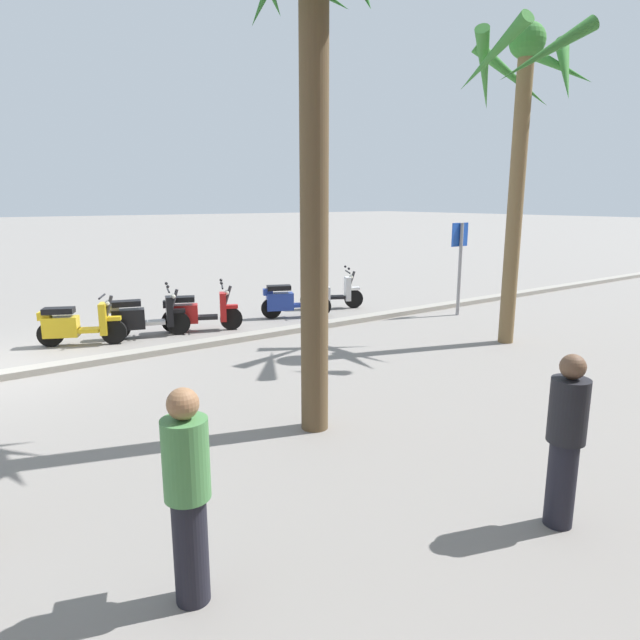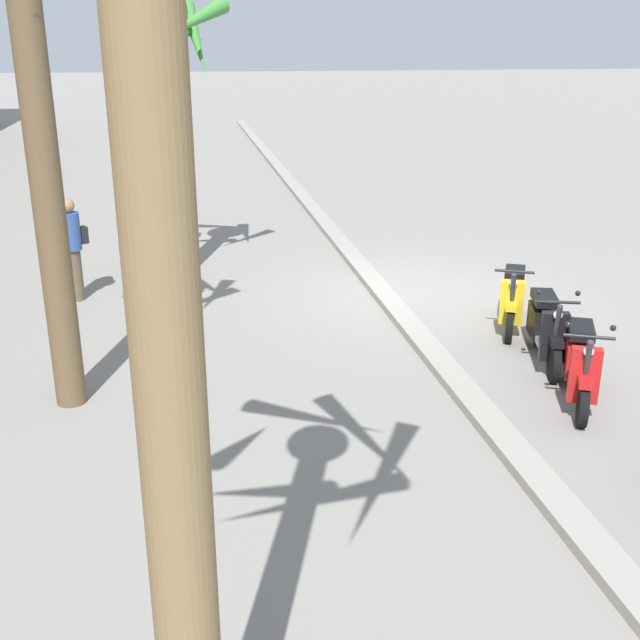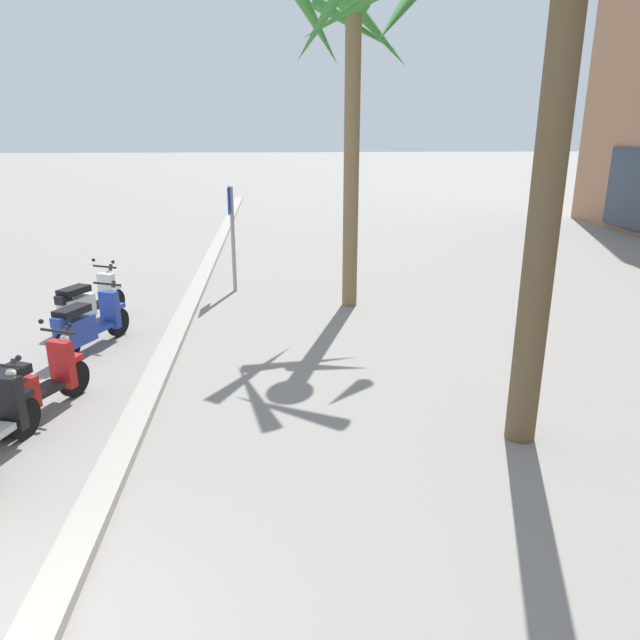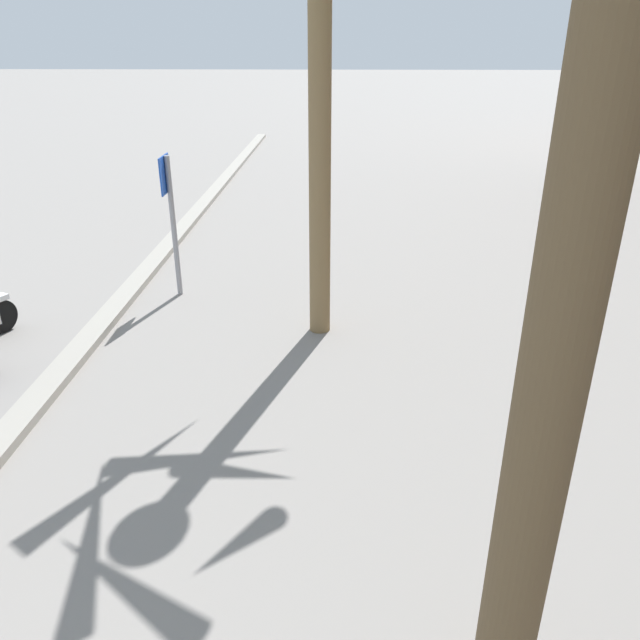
% 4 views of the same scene
% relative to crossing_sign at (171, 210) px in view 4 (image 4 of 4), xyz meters
% --- Properties ---
extents(crossing_sign, '(0.60, 0.13, 2.40)m').
position_rel_crossing_sign_xyz_m(crossing_sign, '(0.00, 0.00, 0.00)').
color(crossing_sign, '#939399').
rests_on(crossing_sign, ground).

